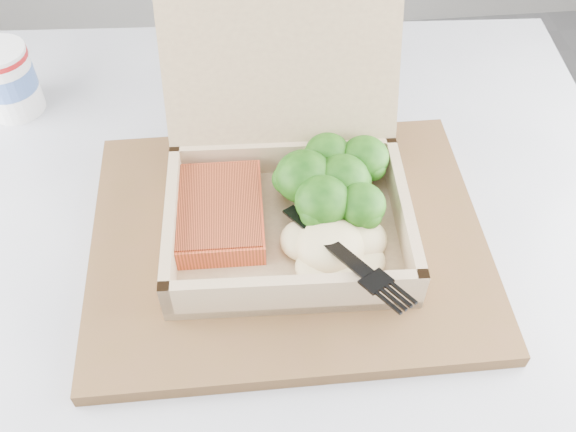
{
  "coord_description": "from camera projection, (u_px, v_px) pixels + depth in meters",
  "views": [
    {
      "loc": [
        0.68,
        0.12,
        1.23
      ],
      "look_at": [
        0.72,
        0.51,
        0.78
      ],
      "focal_mm": 40.0,
      "sensor_mm": 36.0,
      "label": 1
    }
  ],
  "objects": [
    {
      "name": "receipt",
      "position": [
        308.0,
        101.0,
        0.77
      ],
      "size": [
        0.11,
        0.15,
        0.0
      ],
      "primitive_type": "cube",
      "rotation": [
        0.0,
        0.0,
        -0.38
      ],
      "color": "white",
      "rests_on": "cafe_table"
    },
    {
      "name": "takeout_container",
      "position": [
        286.0,
        170.0,
        0.6
      ],
      "size": [
        0.24,
        0.25,
        0.2
      ],
      "rotation": [
        0.0,
        0.0,
        -0.04
      ],
      "color": "tan",
      "rests_on": "serving_tray"
    },
    {
      "name": "salmon_fillet",
      "position": [
        218.0,
        213.0,
        0.61
      ],
      "size": [
        0.09,
        0.11,
        0.02
      ],
      "primitive_type": "cube",
      "rotation": [
        0.0,
        0.0,
        -0.03
      ],
      "color": "#ED522E",
      "rests_on": "takeout_container"
    },
    {
      "name": "broccoli_pile",
      "position": [
        342.0,
        186.0,
        0.61
      ],
      "size": [
        0.13,
        0.13,
        0.05
      ],
      "primitive_type": null,
      "color": "#38801C",
      "rests_on": "takeout_container"
    },
    {
      "name": "cafe_table",
      "position": [
        260.0,
        354.0,
        0.76
      ],
      "size": [
        0.85,
        0.85,
        0.73
      ],
      "rotation": [
        0.0,
        0.0,
        -0.06
      ],
      "color": "black",
      "rests_on": "floor"
    },
    {
      "name": "serving_tray",
      "position": [
        288.0,
        239.0,
        0.62
      ],
      "size": [
        0.38,
        0.3,
        0.02
      ],
      "primitive_type": "cube",
      "rotation": [
        0.0,
        0.0,
        -0.01
      ],
      "color": "brown",
      "rests_on": "cafe_table"
    },
    {
      "name": "plastic_fork",
      "position": [
        311.0,
        225.0,
        0.57
      ],
      "size": [
        0.1,
        0.15,
        0.03
      ],
      "rotation": [
        0.0,
        0.0,
        3.66
      ],
      "color": "black",
      "rests_on": "mashed_potatoes"
    },
    {
      "name": "mashed_potatoes",
      "position": [
        330.0,
        245.0,
        0.57
      ],
      "size": [
        0.1,
        0.09,
        0.03
      ],
      "primitive_type": "ellipsoid",
      "color": "#F3E69D",
      "rests_on": "takeout_container"
    },
    {
      "name": "paper_cup",
      "position": [
        7.0,
        78.0,
        0.73
      ],
      "size": [
        0.07,
        0.07,
        0.08
      ],
      "color": "white",
      "rests_on": "cafe_table"
    }
  ]
}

